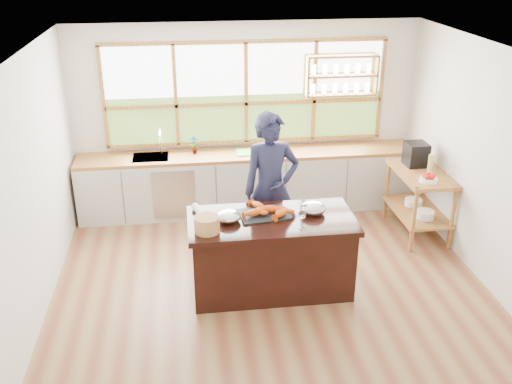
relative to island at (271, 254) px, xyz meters
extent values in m
plane|color=olive|center=(0.00, 0.20, -0.45)|extent=(5.00, 5.00, 0.00)
cube|color=silver|center=(0.00, 2.45, 0.90)|extent=(5.00, 0.02, 2.70)
cube|color=silver|center=(0.00, -2.05, 0.90)|extent=(5.00, 0.02, 2.70)
cube|color=silver|center=(-2.50, 0.20, 0.90)|extent=(0.02, 4.50, 2.70)
cube|color=silver|center=(2.50, 0.20, 0.90)|extent=(0.02, 4.50, 2.70)
cube|color=silver|center=(0.00, 0.20, 2.25)|extent=(5.00, 4.50, 0.02)
cube|color=#AA6D37|center=(0.00, 2.42, 1.25)|extent=(4.05, 0.06, 1.50)
cube|color=white|center=(0.00, 2.44, 1.59)|extent=(3.98, 0.01, 0.75)
cube|color=#365C1D|center=(0.00, 2.44, 0.87)|extent=(3.98, 0.01, 0.70)
cube|color=#AA6D37|center=(1.35, 2.31, 1.77)|extent=(1.00, 0.28, 0.03)
cube|color=#AA6D37|center=(1.35, 2.31, 1.50)|extent=(1.00, 0.28, 0.03)
cube|color=#AA6D37|center=(1.35, 2.31, 1.22)|extent=(1.00, 0.28, 0.03)
cube|color=#AA6D37|center=(0.85, 2.31, 1.50)|extent=(0.03, 0.28, 0.55)
cube|color=#AA6D37|center=(1.85, 2.31, 1.50)|extent=(0.03, 0.28, 0.55)
cube|color=beige|center=(0.00, 2.14, -0.03)|extent=(4.90, 0.62, 0.85)
cube|color=#AEB1B4|center=(-1.10, 1.82, -0.02)|extent=(0.60, 0.01, 0.72)
cube|color=#A7722E|center=(0.00, 2.14, 0.42)|extent=(4.90, 0.62, 0.05)
cube|color=#AEB1B4|center=(-1.40, 2.14, 0.37)|extent=(0.50, 0.42, 0.16)
cube|color=#A7722E|center=(2.45, 0.60, 0.00)|extent=(0.04, 0.04, 0.90)
cube|color=#A7722E|center=(2.45, 1.60, 0.00)|extent=(0.04, 0.04, 0.90)
cube|color=#A7722E|center=(1.93, 0.60, 0.00)|extent=(0.04, 0.04, 0.90)
cube|color=#A7722E|center=(1.93, 1.60, 0.00)|extent=(0.04, 0.04, 0.90)
cube|color=#A7722E|center=(2.19, 1.10, -0.13)|extent=(0.62, 1.10, 0.03)
cube|color=#A7722E|center=(2.19, 1.10, 0.42)|extent=(0.62, 1.10, 0.05)
cylinder|color=white|center=(2.19, 0.85, -0.07)|extent=(0.24, 0.24, 0.11)
cylinder|color=white|center=(2.19, 1.25, -0.07)|extent=(0.24, 0.24, 0.09)
cube|color=black|center=(0.00, 0.00, -0.03)|extent=(1.77, 0.82, 0.84)
cube|color=black|center=(0.00, 0.00, 0.42)|extent=(1.85, 0.90, 0.06)
imported|color=#191B35|center=(0.10, 0.69, 0.50)|extent=(0.75, 0.54, 1.90)
imported|color=slate|center=(-0.78, 2.20, 0.58)|extent=(0.14, 0.10, 0.27)
cube|color=#58CB47|center=(0.02, 2.14, 0.45)|extent=(0.41, 0.31, 0.01)
cube|color=black|center=(2.19, 1.35, 0.60)|extent=(0.29, 0.31, 0.32)
cylinder|color=#B3B95C|center=(2.24, 0.99, 0.59)|extent=(0.09, 0.09, 0.28)
cylinder|color=white|center=(2.14, 0.77, 0.47)|extent=(0.23, 0.23, 0.05)
sphere|color=red|center=(2.19, 0.77, 0.52)|extent=(0.07, 0.07, 0.07)
sphere|color=red|center=(2.16, 0.82, 0.52)|extent=(0.07, 0.07, 0.07)
sphere|color=red|center=(2.10, 0.80, 0.52)|extent=(0.07, 0.07, 0.07)
sphere|color=red|center=(2.10, 0.74, 0.52)|extent=(0.07, 0.07, 0.07)
sphere|color=red|center=(2.16, 0.73, 0.52)|extent=(0.07, 0.07, 0.07)
cube|color=black|center=(-0.07, 0.10, 0.45)|extent=(0.60, 0.47, 0.02)
ellipsoid|color=#D0510F|center=(-0.19, 0.05, 0.50)|extent=(0.23, 0.15, 0.08)
ellipsoid|color=#D0510F|center=(0.01, 0.12, 0.50)|extent=(0.23, 0.14, 0.08)
ellipsoid|color=#D0510F|center=(0.11, 0.00, 0.50)|extent=(0.21, 0.21, 0.08)
ellipsoid|color=#D0510F|center=(-0.12, 0.22, 0.50)|extent=(0.18, 0.23, 0.08)
ellipsoid|color=#AEB1B4|center=(-0.48, 0.00, 0.50)|extent=(0.27, 0.27, 0.13)
ellipsoid|color=#AEB1B4|center=(0.48, 0.07, 0.51)|extent=(0.29, 0.29, 0.14)
cylinder|color=silver|center=(0.28, -0.28, 0.45)|extent=(0.06, 0.06, 0.01)
cylinder|color=silver|center=(0.28, -0.28, 0.52)|extent=(0.01, 0.01, 0.13)
ellipsoid|color=silver|center=(0.28, -0.28, 0.62)|extent=(0.08, 0.08, 0.10)
cylinder|color=#B8884A|center=(-0.72, -0.21, 0.53)|extent=(0.27, 0.27, 0.17)
cylinder|color=silver|center=(-0.79, 0.21, 0.49)|extent=(0.16, 0.31, 0.08)
camera|label=1|loc=(-0.90, -5.55, 3.28)|focal=40.00mm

